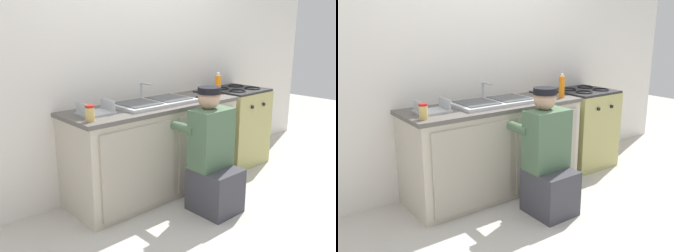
# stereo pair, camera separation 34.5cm
# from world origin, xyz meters

# --- Properties ---
(ground_plane) EXTENTS (12.00, 12.00, 0.00)m
(ground_plane) POSITION_xyz_m (0.00, 0.00, 0.00)
(ground_plane) COLOR beige
(back_wall) EXTENTS (6.00, 0.10, 2.50)m
(back_wall) POSITION_xyz_m (0.00, 0.65, 1.25)
(back_wall) COLOR silver
(back_wall) RESTS_ON ground_plane
(counter_cabinet) EXTENTS (1.75, 0.62, 0.85)m
(counter_cabinet) POSITION_xyz_m (0.00, 0.29, 0.42)
(counter_cabinet) COLOR beige
(counter_cabinet) RESTS_ON ground_plane
(countertop) EXTENTS (1.79, 0.62, 0.04)m
(countertop) POSITION_xyz_m (0.00, 0.30, 0.87)
(countertop) COLOR #5B5651
(countertop) RESTS_ON counter_cabinet
(sink_double_basin) EXTENTS (0.80, 0.44, 0.19)m
(sink_double_basin) POSITION_xyz_m (0.00, 0.30, 0.91)
(sink_double_basin) COLOR silver
(sink_double_basin) RESTS_ON countertop
(stove_range) EXTENTS (0.62, 0.62, 0.91)m
(stove_range) POSITION_xyz_m (1.26, 0.30, 0.45)
(stove_range) COLOR tan
(stove_range) RESTS_ON ground_plane
(plumber_person) EXTENTS (0.42, 0.61, 1.10)m
(plumber_person) POSITION_xyz_m (0.12, -0.34, 0.46)
(plumber_person) COLOR #3F3F47
(plumber_person) RESTS_ON ground_plane
(cell_phone) EXTENTS (0.07, 0.14, 0.01)m
(cell_phone) POSITION_xyz_m (0.58, 0.20, 0.89)
(cell_phone) COLOR black
(cell_phone) RESTS_ON countertop
(condiment_jar) EXTENTS (0.07, 0.07, 0.13)m
(condiment_jar) POSITION_xyz_m (-0.79, 0.12, 0.95)
(condiment_jar) COLOR #DBB760
(condiment_jar) RESTS_ON countertop
(dish_rack_tray) EXTENTS (0.28, 0.22, 0.11)m
(dish_rack_tray) POSITION_xyz_m (-0.64, 0.30, 0.91)
(dish_rack_tray) COLOR #B2B7BC
(dish_rack_tray) RESTS_ON countertop
(soap_bottle_orange) EXTENTS (0.06, 0.06, 0.25)m
(soap_bottle_orange) POSITION_xyz_m (0.74, 0.14, 1.00)
(soap_bottle_orange) COLOR orange
(soap_bottle_orange) RESTS_ON countertop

